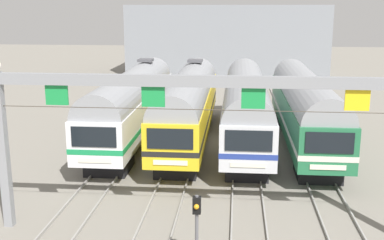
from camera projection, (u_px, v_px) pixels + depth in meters
ground_plane at (216, 142)px, 32.66m from camera, size 160.00×160.00×0.00m
track_bed at (224, 96)px, 49.11m from camera, size 12.94×70.00×0.15m
commuter_train_white at (132, 102)px, 32.56m from camera, size 2.88×18.06×5.05m
commuter_train_yellow at (188, 103)px, 32.21m from camera, size 2.88×18.06×5.05m
commuter_train_silver at (246, 104)px, 31.87m from camera, size 2.88×18.06×4.77m
commuter_train_green at (304, 105)px, 31.52m from camera, size 2.88×18.06×4.77m
catenary_gantry at (203, 111)px, 18.41m from camera, size 16.67×0.44×6.97m
yard_signal_mast at (197, 218)px, 16.56m from camera, size 0.28×0.35×2.73m
maintenance_building at (227, 40)px, 65.02m from camera, size 25.94×10.00×9.12m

